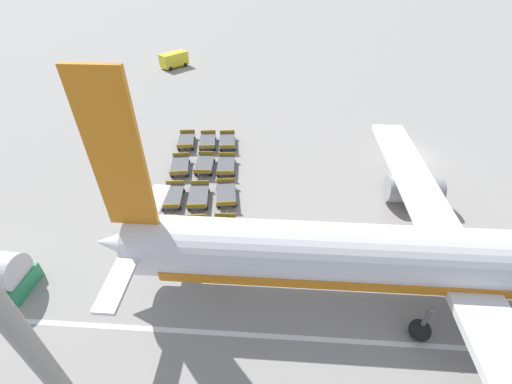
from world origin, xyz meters
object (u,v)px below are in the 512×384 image
at_px(baggage_dolly_row_near_col_b, 180,166).
at_px(baggage_dolly_row_mid_a_col_a, 208,141).
at_px(baggage_dolly_row_mid_b_col_d, 224,232).
at_px(baggage_dolly_row_mid_a_col_b, 205,164).
at_px(baggage_dolly_row_near_col_d, 163,234).
at_px(airplane, 483,263).
at_px(baggage_dolly_row_near_col_a, 186,141).
at_px(baggage_dolly_row_near_col_c, 173,196).
at_px(baggage_dolly_row_mid_a_col_d, 194,234).
at_px(service_van, 174,60).
at_px(baggage_dolly_row_mid_b_col_a, 227,141).
at_px(baggage_dolly_row_mid_b_col_c, 226,194).
at_px(baggage_dolly_row_mid_a_col_c, 198,196).
at_px(baggage_dolly_row_mid_b_col_b, 226,166).

bearing_deg(baggage_dolly_row_near_col_b, baggage_dolly_row_mid_a_col_a, 151.83).
bearing_deg(baggage_dolly_row_mid_b_col_d, baggage_dolly_row_mid_a_col_b, -168.79).
bearing_deg(baggage_dolly_row_near_col_d, airplane, 71.34).
xyz_separation_m(baggage_dolly_row_mid_a_col_b, baggage_dolly_row_mid_b_col_d, (8.86, 1.76, 0.00)).
bearing_deg(baggage_dolly_row_near_col_a, baggage_dolly_row_near_col_c, -1.83).
xyz_separation_m(baggage_dolly_row_mid_a_col_d, baggage_dolly_row_mid_b_col_d, (0.02, 2.09, 0.00)).
xyz_separation_m(service_van, baggage_dolly_row_mid_a_col_d, (38.06, 5.72, -0.70)).
height_order(baggage_dolly_row_mid_b_col_a, baggage_dolly_row_mid_b_col_c, same).
relative_size(baggage_dolly_row_mid_a_col_b, baggage_dolly_row_mid_b_col_a, 1.01).
bearing_deg(service_van, baggage_dolly_row_mid_b_col_a, 17.91).
bearing_deg(service_van, baggage_dolly_row_near_col_a, 9.22).
xyz_separation_m(baggage_dolly_row_near_col_d, baggage_dolly_row_mid_a_col_c, (-4.11, 2.17, 0.00)).
bearing_deg(baggage_dolly_row_near_col_d, baggage_dolly_row_mid_a_col_d, 87.58).
relative_size(baggage_dolly_row_near_col_b, baggage_dolly_row_mid_b_col_a, 1.01).
relative_size(service_van, baggage_dolly_row_mid_a_col_c, 1.16).
bearing_deg(baggage_dolly_row_near_col_d, baggage_dolly_row_mid_b_col_c, 134.22).
distance_m(airplane, baggage_dolly_row_mid_a_col_d, 17.50).
distance_m(service_van, baggage_dolly_row_mid_b_col_d, 38.88).
height_order(airplane, service_van, airplane).
height_order(baggage_dolly_row_near_col_b, baggage_dolly_row_mid_a_col_d, same).
bearing_deg(baggage_dolly_row_mid_b_col_b, baggage_dolly_row_mid_a_col_d, -14.95).
distance_m(service_van, baggage_dolly_row_near_col_d, 38.15).
bearing_deg(baggage_dolly_row_near_col_a, baggage_dolly_row_mid_b_col_d, 15.89).
bearing_deg(baggage_dolly_row_mid_a_col_d, baggage_dolly_row_near_col_c, -155.34).
bearing_deg(baggage_dolly_row_near_col_c, baggage_dolly_row_mid_b_col_a, 152.82).
xyz_separation_m(baggage_dolly_row_mid_b_col_a, baggage_dolly_row_mid_b_col_b, (4.39, -0.14, 0.00)).
distance_m(baggage_dolly_row_mid_a_col_d, baggage_dolly_row_mid_b_col_b, 8.81).
height_order(service_van, baggage_dolly_row_mid_a_col_b, service_van).
relative_size(baggage_dolly_row_mid_b_col_a, baggage_dolly_row_mid_b_col_c, 1.00).
bearing_deg(baggage_dolly_row_mid_b_col_d, baggage_dolly_row_mid_a_col_d, -90.47).
height_order(baggage_dolly_row_mid_a_col_c, baggage_dolly_row_mid_b_col_a, same).
bearing_deg(baggage_dolly_row_mid_b_col_a, baggage_dolly_row_mid_a_col_d, -10.58).
xyz_separation_m(baggage_dolly_row_near_col_a, baggage_dolly_row_near_col_d, (13.23, -0.40, 0.00)).
distance_m(baggage_dolly_row_mid_a_col_d, baggage_dolly_row_mid_b_col_c, 4.91).
distance_m(baggage_dolly_row_near_col_c, baggage_dolly_row_mid_a_col_c, 2.06).
relative_size(airplane, baggage_dolly_row_near_col_d, 11.38).
bearing_deg(baggage_dolly_row_mid_a_col_a, baggage_dolly_row_near_col_d, -11.10).
height_order(baggage_dolly_row_mid_a_col_d, baggage_dolly_row_mid_b_col_c, same).
bearing_deg(baggage_dolly_row_mid_b_col_c, baggage_dolly_row_near_col_b, -136.97).
xyz_separation_m(airplane, baggage_dolly_row_near_col_d, (-6.18, -18.29, -2.69)).
bearing_deg(baggage_dolly_row_near_col_c, baggage_dolly_row_near_col_b, 178.28).
distance_m(airplane, baggage_dolly_row_near_col_a, 26.53).
bearing_deg(baggage_dolly_row_mid_b_col_a, baggage_dolly_row_near_col_a, -95.64).
bearing_deg(baggage_dolly_row_mid_a_col_d, baggage_dolly_row_mid_b_col_d, 89.53).
bearing_deg(baggage_dolly_row_near_col_a, baggage_dolly_row_mid_b_col_a, 84.36).
bearing_deg(baggage_dolly_row_near_col_c, baggage_dolly_row_mid_b_col_b, 134.43).
distance_m(service_van, baggage_dolly_row_near_col_a, 25.08).
distance_m(baggage_dolly_row_near_col_c, baggage_dolly_row_mid_b_col_a, 9.64).
bearing_deg(baggage_dolly_row_near_col_d, service_van, -174.57).
bearing_deg(baggage_dolly_row_mid_a_col_d, baggage_dolly_row_mid_b_col_c, 152.43).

